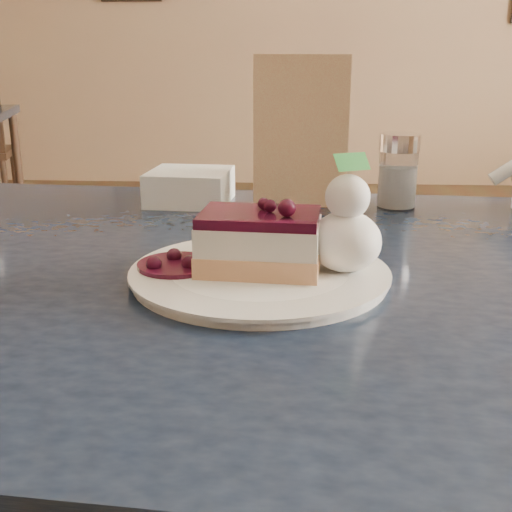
{
  "coord_description": "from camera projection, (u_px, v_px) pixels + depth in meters",
  "views": [
    {
      "loc": [
        -0.15,
        -0.61,
        1.07
      ],
      "look_at": [
        -0.18,
        0.0,
        0.88
      ],
      "focal_mm": 45.0,
      "sensor_mm": 36.0,
      "label": 1
    }
  ],
  "objects": [
    {
      "name": "main_table",
      "position": [
        265.0,
        331.0,
        0.8
      ],
      "size": [
        1.4,
        0.99,
        0.83
      ],
      "rotation": [
        0.0,
        0.0,
        -0.08
      ],
      "color": "#1B263B",
      "rests_on": "ground"
    },
    {
      "name": "dessert_plate",
      "position": [
        260.0,
        275.0,
        0.72
      ],
      "size": [
        0.28,
        0.28,
        0.01
      ],
      "primitive_type": "cylinder",
      "color": "white",
      "rests_on": "main_table"
    },
    {
      "name": "cheesecake_slice",
      "position": [
        260.0,
        242.0,
        0.71
      ],
      "size": [
        0.14,
        0.1,
        0.07
      ],
      "rotation": [
        0.0,
        0.0,
        -0.08
      ],
      "color": "#E2A575",
      "rests_on": "dessert_plate"
    },
    {
      "name": "whipped_cream",
      "position": [
        346.0,
        241.0,
        0.71
      ],
      "size": [
        0.08,
        0.08,
        0.07
      ],
      "color": "white",
      "rests_on": "dessert_plate"
    },
    {
      "name": "berry_sauce",
      "position": [
        177.0,
        265.0,
        0.73
      ],
      "size": [
        0.09,
        0.09,
        0.01
      ],
      "primitive_type": "cylinder",
      "color": "#36051E",
      "rests_on": "dessert_plate"
    },
    {
      "name": "menu_card",
      "position": [
        301.0,
        132.0,
        1.05
      ],
      "size": [
        0.16,
        0.05,
        0.24
      ],
      "primitive_type": "cube",
      "rotation": [
        0.0,
        0.0,
        -0.08
      ],
      "color": "#FBEEAA",
      "rests_on": "main_table"
    },
    {
      "name": "sugar_shaker",
      "position": [
        398.0,
        170.0,
        1.05
      ],
      "size": [
        0.07,
        0.07,
        0.12
      ],
      "color": "white",
      "rests_on": "main_table"
    },
    {
      "name": "napkin_stack",
      "position": [
        190.0,
        186.0,
        1.1
      ],
      "size": [
        0.14,
        0.14,
        0.06
      ],
      "primitive_type": "cube",
      "rotation": [
        0.0,
        0.0,
        -0.08
      ],
      "color": "white",
      "rests_on": "main_table"
    }
  ]
}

